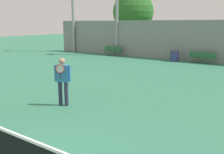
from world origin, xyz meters
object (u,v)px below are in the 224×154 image
bench_courtside_far (112,50)px  trash_bin (174,56)px  tennis_player (63,79)px  tree_green_tall (133,12)px  bench_courtside_near (202,56)px

bench_courtside_far → trash_bin: (6.07, -0.25, -0.10)m
tennis_player → tree_green_tall: size_ratio=0.27×
bench_courtside_far → trash_bin: bench_courtside_far is taller
tennis_player → tree_green_tall: tree_green_tall is taller
trash_bin → tree_green_tall: (-7.37, 5.96, 3.70)m
bench_courtside_far → tree_green_tall: 6.88m
bench_courtside_near → tree_green_tall: (-9.43, 5.71, 3.60)m
bench_courtside_near → bench_courtside_far: bearing=-180.0°
tennis_player → bench_courtside_far: size_ratio=0.92×
tennis_player → bench_courtside_near: (0.94, 13.15, -0.47)m
tennis_player → trash_bin: tennis_player is taller
trash_bin → tree_green_tall: size_ratio=0.13×
tree_green_tall → bench_courtside_near: bearing=-31.2°
tennis_player → trash_bin: (-1.12, 12.90, -0.57)m
bench_courtside_near → trash_bin: size_ratio=2.43×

